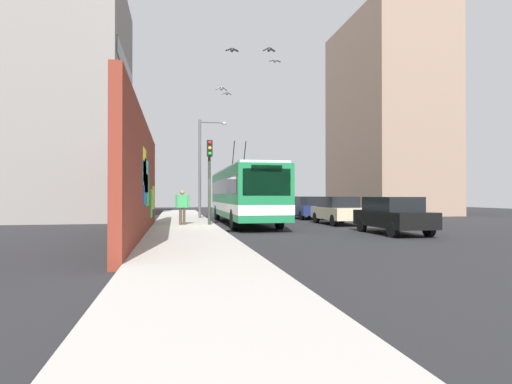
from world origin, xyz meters
TOP-DOWN VIEW (x-y plane):
  - ground_plane at (0.00, 0.00)m, footprint 80.00×80.00m
  - sidewalk_slab at (0.00, 1.60)m, footprint 48.00×3.20m
  - graffiti_wall at (-3.39, 3.35)m, footprint 15.18×0.32m
  - building_far_left at (10.30, 9.20)m, footprint 10.34×7.37m
  - building_far_right at (15.25, -17.00)m, footprint 12.21×7.25m
  - city_bus at (3.53, -1.80)m, footprint 12.57×2.52m
  - parked_car_black at (-3.97, -7.00)m, footprint 4.15×1.78m
  - parked_car_champagne at (2.17, -7.00)m, footprint 4.28×1.82m
  - parked_car_navy at (8.04, -7.00)m, footprint 4.31×1.76m
  - parked_car_silver at (14.00, -7.00)m, footprint 4.73×1.95m
  - pedestrian_midblock at (1.33, 1.71)m, footprint 0.24×0.70m
  - traffic_light at (1.11, 0.35)m, footprint 0.49×0.28m
  - street_lamp at (7.85, 0.24)m, footprint 0.44×1.87m
  - flying_pigeons at (-0.95, -1.10)m, footprint 7.30×3.06m
  - curbside_puddle at (-1.21, -0.60)m, footprint 1.19×1.19m

SIDE VIEW (x-z plane):
  - ground_plane at x=0.00m, z-range 0.00..0.00m
  - curbside_puddle at x=-1.21m, z-range 0.00..0.00m
  - sidewalk_slab at x=0.00m, z-range 0.00..0.15m
  - parked_car_black at x=-3.97m, z-range 0.04..1.62m
  - parked_car_navy at x=8.04m, z-range 0.04..1.62m
  - parked_car_champagne at x=2.17m, z-range 0.04..1.62m
  - parked_car_silver at x=14.00m, z-range 0.05..1.63m
  - pedestrian_midblock at x=1.33m, z-range 0.32..2.08m
  - city_bus at x=3.53m, z-range -0.71..4.26m
  - graffiti_wall at x=-3.39m, z-range 0.00..4.54m
  - traffic_light at x=1.11m, z-range 0.89..5.23m
  - street_lamp at x=7.85m, z-range 0.65..7.22m
  - flying_pigeons at x=-0.95m, z-range 6.71..8.32m
  - building_far_left at x=10.30m, z-range 0.00..15.98m
  - building_far_right at x=15.25m, z-range 0.00..17.69m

